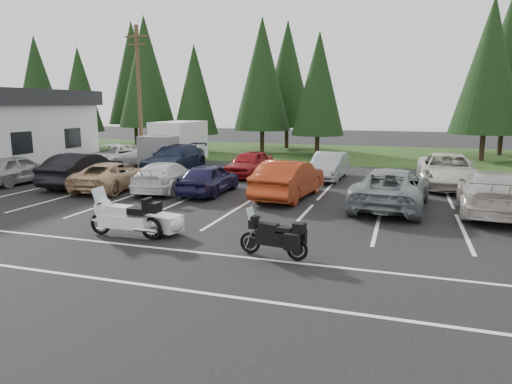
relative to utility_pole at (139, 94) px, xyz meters
The scene contains 32 objects.
ground 16.31m from the utility_pole, 50.19° to the right, with size 120.00×120.00×0.00m, color black.
grass_strip 16.31m from the utility_pole, 50.19° to the left, with size 80.00×16.00×0.01m, color #1D3711.
lake_water 45.47m from the utility_pole, 71.97° to the left, with size 70.00×50.00×0.02m, color slate.
utility_pole is the anchor object (origin of this frame).
box_truck 3.85m from the utility_pole, 14.04° to the left, with size 2.40×5.60×2.90m, color silver, non-canonical shape.
stall_markings 14.90m from the utility_pole, 45.00° to the right, with size 32.00×16.00×0.01m, color silver.
conifer_0 20.90m from the utility_pole, 149.74° to the left, with size 4.58×4.58×10.66m.
conifer_1 15.14m from the utility_pole, 142.52° to the left, with size 3.96×3.96×9.22m.
conifer_2 12.56m from the utility_pole, 119.05° to the left, with size 5.10×5.10×11.89m.
conifer_3 9.43m from the utility_pole, 93.04° to the left, with size 3.87×3.87×9.02m.
conifer_4 12.13m from the utility_pole, 65.36° to the left, with size 4.80×4.80×11.17m.
conifer_5 13.89m from the utility_pole, 43.83° to the left, with size 4.14×4.14×9.63m.
conifer_6 24.29m from the utility_pole, 24.66° to the left, with size 4.93×4.93×11.48m.
conifer_back_a 18.20m from the utility_pole, 123.69° to the left, with size 5.28×5.28×12.30m.
conifer_back_b 16.75m from the utility_pole, 68.84° to the left, with size 4.97×4.97×11.58m.
conifer_back_c 28.33m from the utility_pole, 31.66° to the left, with size 5.50×5.50×12.81m.
car_near_0 9.34m from the utility_pole, 106.16° to the right, with size 1.76×4.37×1.49m, color #A0A0A4.
car_near_1 8.58m from the utility_pole, 80.27° to the right, with size 1.75×5.02×1.65m, color black.
car_near_2 9.65m from the utility_pole, 67.11° to the right, with size 2.23×4.83×1.34m, color tan.
car_near_3 10.49m from the utility_pole, 51.54° to the right, with size 1.94×4.77×1.39m, color silver.
car_near_4 11.88m from the utility_pole, 42.80° to the right, with size 1.67×4.14×1.41m, color #19173B.
car_near_5 14.52m from the utility_pole, 31.70° to the right, with size 1.77×5.06×1.67m, color #982F13.
car_near_6 18.52m from the utility_pole, 26.25° to the right, with size 2.62×5.68×1.58m, color slate.
car_near_7 21.68m from the utility_pole, 21.72° to the right, with size 2.28×5.62×1.63m, color #B0A9A2.
car_far_0 4.47m from the utility_pole, 118.72° to the right, with size 2.56×5.56×1.55m, color white.
car_far_1 5.42m from the utility_pole, 27.88° to the right, with size 2.28×5.61×1.63m, color #162038.
car_far_2 9.41m from the utility_pole, 14.21° to the right, with size 1.73×4.31×1.47m, color maroon.
car_far_3 13.47m from the utility_pole, ahead, with size 1.55×4.45×1.46m, color gray.
car_far_4 19.25m from the utility_pole, ahead, with size 2.71×5.87×1.63m, color beige.
touring_motorcycle 17.58m from the utility_pole, 59.92° to the right, with size 2.78×0.85×1.54m, color silver, non-canonical shape.
cargo_trailer 17.79m from the utility_pole, 55.95° to the right, with size 1.44×0.81×0.67m, color silver, non-canonical shape.
adventure_motorcycle 20.68m from the utility_pole, 48.57° to the right, with size 2.18×0.76×1.32m, color black, non-canonical shape.
Camera 1 is at (6.61, -14.49, 4.02)m, focal length 32.00 mm.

